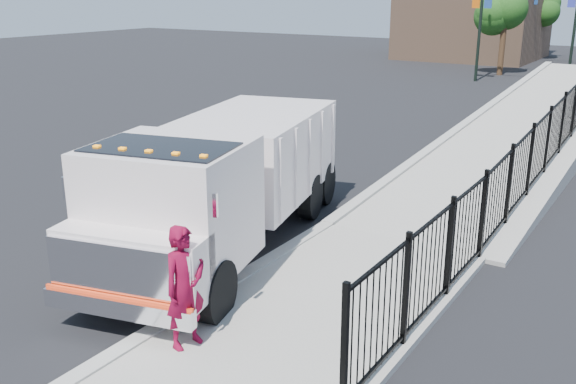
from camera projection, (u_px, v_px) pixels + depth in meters
The scene contains 13 objects.
ground at pixel (222, 294), 11.81m from camera, with size 120.00×120.00×0.00m, color black.
sidewalk at pixel (242, 376), 9.20m from camera, with size 3.55×12.00×0.12m, color #9E998E.
curb at pixel (144, 338), 10.18m from camera, with size 0.30×12.00×0.16m, color #ADAAA3.
ramp at pixel (537, 141), 23.59m from camera, with size 3.95×24.00×1.70m, color #9E998E.
iron_fence at pixel (560, 143), 19.38m from camera, with size 0.10×28.00×1.80m, color black.
truck at pixel (222, 178), 13.33m from camera, with size 4.53×8.75×2.86m.
worker at pixel (185, 287), 9.63m from camera, with size 0.71×0.47×1.95m, color maroon.
light_pole_0 at pixel (487, 6), 37.28m from camera, with size 3.77×0.22×8.00m.
light_pole_1 at pixel (572, 5), 38.74m from camera, with size 3.78×0.22×8.00m.
light_pole_2 at pixel (534, 3), 45.88m from camera, with size 3.77×0.22×8.00m.
tree_0 at pixel (506, 12), 40.26m from camera, with size 2.72×2.72×5.36m.
tree_2 at pixel (542, 7), 50.05m from camera, with size 2.74×2.74×5.37m.
building at pixel (475, 6), 50.58m from camera, with size 10.00×10.00×8.00m, color #8C664C.
Camera 1 is at (6.75, -8.37, 5.39)m, focal length 40.00 mm.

